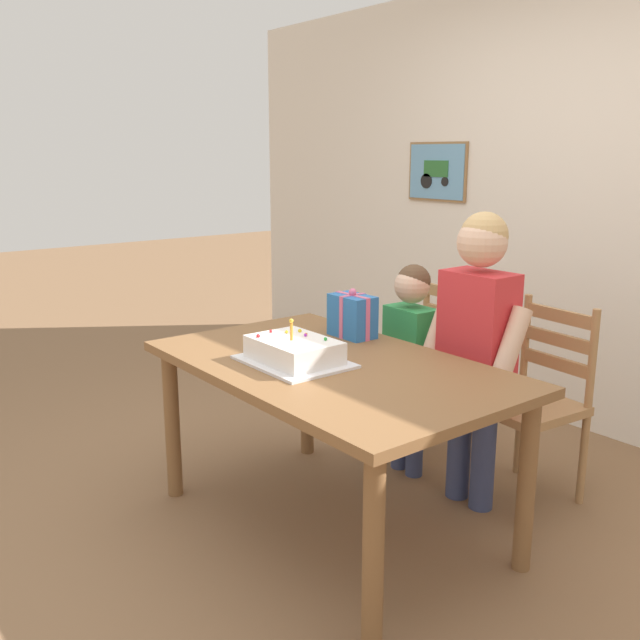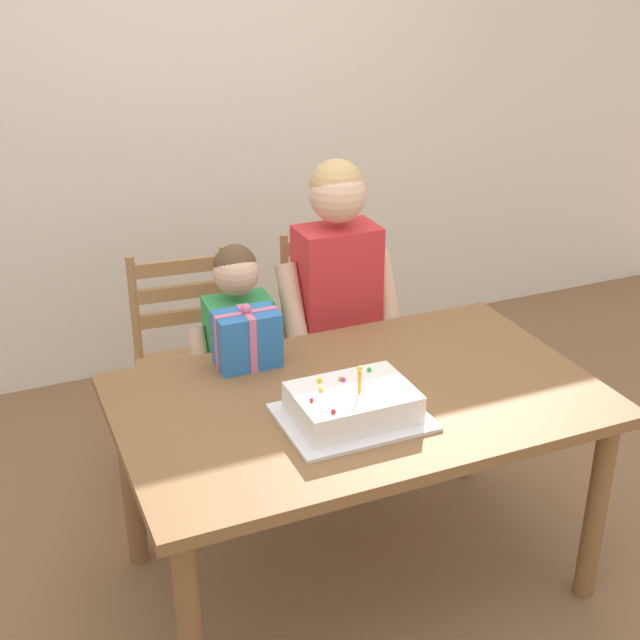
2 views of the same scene
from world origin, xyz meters
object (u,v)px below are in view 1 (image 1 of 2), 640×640
(child_younger, at_px, (410,349))
(child_older, at_px, (477,332))
(chair_left, at_px, (427,367))
(chair_right, at_px, (532,401))
(gift_box_red_large, at_px, (352,316))
(birthday_cake, at_px, (294,352))
(dining_table, at_px, (332,383))

(child_younger, bearing_deg, child_older, -0.09)
(chair_left, bearing_deg, chair_right, -0.00)
(gift_box_red_large, xyz_separation_m, child_younger, (0.07, 0.31, -0.20))
(chair_left, distance_m, child_younger, 0.35)
(gift_box_red_large, distance_m, child_younger, 0.38)
(birthday_cake, distance_m, child_younger, 0.80)
(chair_left, distance_m, chair_right, 0.66)
(gift_box_red_large, distance_m, chair_left, 0.70)
(birthday_cake, distance_m, chair_left, 1.12)
(dining_table, relative_size, birthday_cake, 3.51)
(dining_table, xyz_separation_m, gift_box_red_large, (-0.26, 0.33, 0.19))
(birthday_cake, bearing_deg, gift_box_red_large, 111.08)
(chair_right, bearing_deg, gift_box_red_large, -135.65)
(chair_left, relative_size, child_younger, 0.87)
(gift_box_red_large, relative_size, chair_left, 0.25)
(child_older, bearing_deg, chair_right, 65.82)
(chair_left, xyz_separation_m, chair_right, (0.66, -0.00, 0.00))
(chair_left, xyz_separation_m, child_older, (0.54, -0.27, 0.35))
(gift_box_red_large, height_order, child_younger, child_younger)
(birthday_cake, distance_m, gift_box_red_large, 0.50)
(gift_box_red_large, height_order, chair_left, gift_box_red_large)
(chair_right, distance_m, child_younger, 0.62)
(child_older, xyz_separation_m, child_younger, (-0.41, 0.00, -0.17))
(dining_table, relative_size, chair_left, 1.68)
(dining_table, xyz_separation_m, child_older, (0.21, 0.65, 0.16))
(chair_right, height_order, child_younger, child_younger)
(dining_table, xyz_separation_m, chair_left, (-0.33, 0.92, -0.19))
(dining_table, distance_m, child_older, 0.70)
(child_younger, bearing_deg, dining_table, -73.27)
(chair_left, xyz_separation_m, child_younger, (0.13, -0.27, 0.18))
(chair_left, height_order, child_older, child_older)
(child_older, bearing_deg, chair_left, 153.34)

